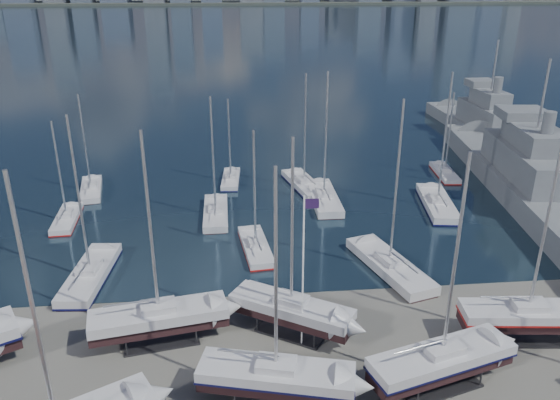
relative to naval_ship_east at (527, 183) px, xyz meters
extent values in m
plane|color=#605E59|center=(-33.92, -29.82, -1.67)|extent=(1400.00, 1400.00, 0.00)
cube|color=#172A36|center=(-33.92, 280.18, -1.82)|extent=(1400.00, 600.00, 0.40)
cube|color=#2D332D|center=(-33.92, 540.18, -0.57)|extent=(1400.00, 80.00, 2.20)
cylinder|color=#B2B2B7|center=(-46.48, -36.32, 8.52)|extent=(0.22, 0.22, 14.53)
cube|color=#2D2D33|center=(-42.22, -25.50, -1.59)|extent=(5.85, 3.45, 0.16)
cube|color=black|center=(-42.22, -25.50, -0.07)|extent=(10.25, 4.12, 0.80)
cube|color=#B1B0B4|center=(-42.22, -25.50, 0.73)|extent=(10.33, 4.53, 0.80)
cube|color=#B1B0B4|center=(-42.22, -25.50, 1.38)|extent=(2.76, 2.10, 0.50)
cylinder|color=#B2B2B7|center=(-42.22, -25.50, 7.87)|extent=(0.22, 0.22, 13.48)
cube|color=black|center=(-34.22, -32.67, -0.08)|extent=(10.08, 4.69, 0.78)
cube|color=#B1B0B4|center=(-34.22, -32.67, 0.71)|extent=(10.18, 5.09, 0.78)
cube|color=#0B0B38|center=(-34.22, -32.67, 0.35)|extent=(10.28, 5.14, 0.16)
cube|color=#B1B0B4|center=(-34.22, -32.67, 1.35)|extent=(2.78, 2.20, 0.50)
cylinder|color=#B2B2B7|center=(-34.22, -32.67, 7.72)|extent=(0.22, 0.22, 13.24)
cube|color=#2D2D33|center=(-32.41, -25.34, -1.59)|extent=(5.68, 4.81, 0.16)
cube|color=black|center=(-32.41, -25.34, -0.09)|extent=(9.22, 6.99, 0.76)
cube|color=#B1B0B4|center=(-32.41, -25.34, 0.67)|extent=(9.43, 7.33, 0.76)
cube|color=#B1B0B4|center=(-32.41, -25.34, 1.30)|extent=(2.86, 2.62, 0.50)
cylinder|color=#B2B2B7|center=(-32.41, -25.34, 7.45)|extent=(0.22, 0.22, 12.80)
cube|color=#2D2D33|center=(-23.31, -32.17, -1.59)|extent=(5.99, 4.00, 0.16)
cube|color=black|center=(-23.31, -32.17, -0.07)|extent=(10.27, 5.16, 0.80)
cube|color=#B1B0B4|center=(-23.31, -32.17, 0.73)|extent=(10.39, 5.56, 0.80)
cube|color=#0B0B38|center=(-23.31, -32.17, 0.36)|extent=(10.49, 5.61, 0.16)
cube|color=#B1B0B4|center=(-23.31, -32.17, 1.38)|extent=(2.88, 2.33, 0.50)
cylinder|color=#B2B2B7|center=(-23.31, -32.17, 7.88)|extent=(0.22, 0.22, 13.51)
cube|color=#2D2D33|center=(-15.06, -27.82, -1.59)|extent=(5.57, 2.99, 0.16)
cube|color=black|center=(-15.06, -27.82, -0.08)|extent=(9.91, 3.31, 0.78)
cube|color=#B1B0B4|center=(-15.06, -27.82, 0.70)|extent=(9.96, 3.71, 0.78)
cube|color=maroon|center=(-15.06, -27.82, 0.34)|extent=(10.06, 3.75, 0.16)
cube|color=#B1B0B4|center=(-15.06, -27.82, 1.34)|extent=(2.59, 1.88, 0.50)
cylinder|color=#B2B2B7|center=(-15.06, -27.82, 7.65)|extent=(0.22, 0.22, 13.13)
cube|color=black|center=(-54.93, -2.59, -1.87)|extent=(2.41, 8.07, 0.64)
cube|color=#B1B0B4|center=(-54.93, -2.59, -1.24)|extent=(2.74, 8.09, 0.64)
cube|color=maroon|center=(-54.93, -2.59, -1.53)|extent=(2.77, 8.17, 0.13)
cube|color=#B1B0B4|center=(-54.93, -2.59, -0.67)|extent=(1.46, 2.07, 0.50)
cylinder|color=#B2B2B7|center=(-54.93, -2.59, 4.46)|extent=(0.22, 0.22, 10.75)
cube|color=black|center=(-54.24, 6.35, -1.89)|extent=(3.53, 8.86, 0.69)
cube|color=#B1B0B4|center=(-54.24, 6.35, -1.20)|extent=(3.88, 8.92, 0.69)
cube|color=#B1B0B4|center=(-54.24, 6.35, -0.61)|extent=(1.80, 2.38, 0.50)
cylinder|color=#B2B2B7|center=(-54.24, 6.35, 4.97)|extent=(0.22, 0.22, 11.66)
cube|color=black|center=(-49.51, -15.63, -1.95)|extent=(3.42, 10.65, 0.84)
cube|color=#B1B0B4|center=(-49.51, -15.63, -1.12)|extent=(3.86, 10.69, 0.84)
cube|color=#0B0B38|center=(-49.51, -15.63, -1.50)|extent=(3.90, 10.80, 0.17)
cube|color=#B1B0B4|center=(-49.51, -15.63, -0.45)|extent=(1.99, 2.76, 0.50)
cylinder|color=#B2B2B7|center=(-49.51, -15.63, 6.37)|extent=(0.22, 0.22, 14.14)
cube|color=black|center=(-38.43, -2.75, -1.92)|extent=(2.30, 9.54, 0.76)
cube|color=#B1B0B4|center=(-38.43, -2.75, -1.16)|extent=(2.70, 9.54, 0.76)
cube|color=#B1B0B4|center=(-38.43, -2.75, -0.53)|extent=(1.61, 2.39, 0.50)
cylinder|color=#B2B2B7|center=(-38.43, -2.75, 5.65)|extent=(0.22, 0.22, 12.86)
cube|color=black|center=(-36.58, 8.52, -1.87)|extent=(2.36, 7.82, 0.62)
cube|color=#B1B0B4|center=(-36.58, 8.52, -1.25)|extent=(2.68, 7.84, 0.62)
cube|color=#0B0B38|center=(-36.58, 8.52, -1.53)|extent=(2.71, 7.92, 0.12)
cube|color=#B1B0B4|center=(-36.58, 8.52, -0.69)|extent=(1.42, 2.01, 0.50)
cylinder|color=#B2B2B7|center=(-36.58, 8.52, 4.26)|extent=(0.22, 0.22, 10.41)
cube|color=black|center=(-34.37, -11.52, -1.89)|extent=(2.97, 8.73, 0.68)
cube|color=#B1B0B4|center=(-34.37, -11.52, -1.21)|extent=(3.33, 8.77, 0.68)
cube|color=maroon|center=(-34.37, -11.52, -1.52)|extent=(3.36, 8.86, 0.14)
cube|color=#B1B0B4|center=(-34.37, -11.52, -0.62)|extent=(1.67, 2.29, 0.50)
cylinder|color=#B2B2B7|center=(-34.37, -11.52, 4.91)|extent=(0.22, 0.22, 11.56)
cube|color=black|center=(-25.42, 0.43, -1.97)|extent=(2.70, 10.89, 0.87)
cube|color=#B1B0B4|center=(-25.42, 0.43, -1.10)|extent=(3.15, 10.89, 0.87)
cube|color=#B1B0B4|center=(-25.42, 0.43, -0.41)|extent=(1.85, 2.73, 0.50)
cylinder|color=#B2B2B7|center=(-25.42, 0.43, 6.67)|extent=(0.22, 0.22, 14.67)
cube|color=black|center=(-27.16, 5.45, -1.94)|extent=(4.59, 10.45, 0.81)
cube|color=#B1B0B4|center=(-27.16, 5.45, -1.13)|extent=(5.01, 10.54, 0.81)
cube|color=#0B0B38|center=(-27.16, 5.45, -1.50)|extent=(5.06, 10.65, 0.16)
cube|color=#B1B0B4|center=(-27.16, 5.45, -0.47)|extent=(2.22, 2.85, 0.50)
cylinder|color=#B2B2B7|center=(-27.16, 5.45, 6.14)|extent=(0.22, 0.22, 13.72)
cube|color=black|center=(-22.21, -16.70, -1.97)|extent=(5.69, 11.43, 0.89)
cube|color=#B1B0B4|center=(-22.21, -16.70, -1.08)|extent=(6.14, 11.56, 0.89)
cube|color=#B1B0B4|center=(-22.21, -16.70, -0.39)|extent=(2.58, 3.20, 0.50)
cylinder|color=#B2B2B7|center=(-22.21, -16.70, 6.88)|extent=(0.22, 0.22, 15.03)
cube|color=black|center=(-12.37, -2.62, -1.97)|extent=(4.24, 11.26, 0.88)
cube|color=#B1B0B4|center=(-12.37, -2.62, -1.09)|extent=(4.69, 11.33, 0.88)
cube|color=#0B0B38|center=(-12.37, -2.62, -1.50)|extent=(4.74, 11.45, 0.18)
cube|color=#B1B0B4|center=(-12.37, -2.62, -0.40)|extent=(2.24, 2.99, 0.50)
cylinder|color=#B2B2B7|center=(-12.37, -2.62, 6.77)|extent=(0.22, 0.22, 14.84)
cube|color=black|center=(-7.25, 8.26, -1.87)|extent=(2.60, 8.08, 0.63)
cube|color=#B1B0B4|center=(-7.25, 8.26, -1.24)|extent=(2.93, 8.11, 0.63)
cube|color=maroon|center=(-7.25, 8.26, -1.53)|extent=(2.96, 8.19, 0.13)
cube|color=#B1B0B4|center=(-7.25, 8.26, -0.67)|extent=(1.51, 2.10, 0.50)
cylinder|color=#B2B2B7|center=(-7.25, 8.26, 4.44)|extent=(0.22, 0.22, 10.72)
cube|color=#5A5F64|center=(-0.01, -0.07, -1.17)|extent=(14.33, 50.83, 4.52)
cube|color=#5A5F64|center=(-0.01, -0.07, 2.89)|extent=(8.60, 18.25, 3.60)
cube|color=#5A5F64|center=(-0.01, -0.07, 5.89)|extent=(6.05, 10.57, 2.40)
cube|color=#5A5F64|center=(0.63, 4.91, 7.59)|extent=(6.21, 5.69, 1.20)
cylinder|color=#B2B2B7|center=(-0.01, -0.07, 11.09)|extent=(0.30, 0.30, 8.00)
cube|color=#5A5F64|center=(6.43, 25.60, -1.27)|extent=(6.73, 39.05, 3.51)
cube|color=#5A5F64|center=(6.43, 25.60, 2.29)|extent=(5.16, 13.70, 3.60)
cube|color=#5A5F64|center=(6.43, 25.60, 5.29)|extent=(3.84, 7.84, 2.40)
cube|color=#5A5F64|center=(6.38, 29.50, 6.99)|extent=(4.41, 3.95, 1.20)
cylinder|color=#B2B2B7|center=(6.43, 25.60, 10.49)|extent=(0.30, 0.30, 8.00)
cylinder|color=white|center=(-31.81, -26.93, 4.30)|extent=(0.12, 0.12, 11.94)
cube|color=#26133D|center=(-31.31, -26.93, 9.68)|extent=(1.00, 0.05, 0.70)
camera|label=1|loc=(-36.63, -60.03, 23.60)|focal=35.00mm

